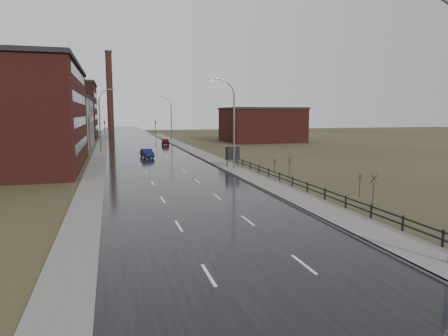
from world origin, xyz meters
TOP-DOWN VIEW (x-y plane):
  - ground at (0.00, 0.00)m, footprint 320.00×320.00m
  - road at (0.00, 60.00)m, footprint 14.00×300.00m
  - sidewalk_right at (8.60, 35.00)m, footprint 3.20×180.00m
  - curb_right at (7.08, 35.00)m, footprint 0.16×180.00m
  - sidewalk_left at (-8.20, 60.00)m, footprint 2.40×260.00m
  - warehouse_mid at (-17.99, 78.00)m, footprint 16.32×20.40m
  - warehouse_far at (-22.99, 108.00)m, footprint 26.52×24.48m
  - building_right at (30.30, 82.00)m, footprint 18.36×16.32m
  - smokestack at (-6.00, 150.00)m, footprint 2.70×2.70m
  - streetlight_right_mid at (8.50, 36.00)m, footprint 3.36×0.28m
  - streetlight_left at (-7.70, 62.00)m, footprint 3.36×0.28m
  - streetlight_right_far at (8.50, 90.00)m, footprint 3.36×0.28m
  - guardrail at (10.30, 18.31)m, footprint 0.10×53.05m
  - shrub_c at (12.27, 12.53)m, footprint 0.65×0.68m
  - shrub_d at (14.14, 16.89)m, footprint 0.49×0.51m
  - shrub_e at (11.95, 26.28)m, footprint 0.60×0.63m
  - shrub_f at (12.90, 32.47)m, footprint 0.39×0.41m
  - billboard at (9.10, 37.57)m, footprint 1.95×0.17m
  - traffic_light_left at (-8.00, 120.00)m, footprint 0.58×2.73m
  - traffic_light_right at (8.00, 120.00)m, footprint 0.58×2.73m
  - car_near at (-0.74, 52.12)m, footprint 2.01×4.37m
  - car_far at (5.50, 77.20)m, footprint 2.27×4.53m

SIDE VIEW (x-z plane):
  - ground at x=0.00m, z-range 0.00..0.00m
  - road at x=0.00m, z-range 0.00..0.06m
  - sidewalk_left at x=-8.20m, z-range 0.00..0.12m
  - sidewalk_right at x=8.60m, z-range 0.00..0.18m
  - curb_right at x=7.08m, z-range 0.00..0.18m
  - car_near at x=-0.74m, z-range 0.00..1.39m
  - guardrail at x=10.30m, z-range 0.16..1.26m
  - car_far at x=5.50m, z-range 0.00..1.48m
  - shrub_f at x=12.90m, z-range 0.05..1.67m
  - shrub_d at x=14.14m, z-range 0.06..2.11m
  - shrub_e at x=11.95m, z-range 0.08..2.61m
  - shrub_c at x=12.27m, z-range 0.09..2.84m
  - billboard at x=9.10m, z-range 0.44..3.19m
  - building_right at x=30.30m, z-range 0.01..8.51m
  - traffic_light_left at x=-8.00m, z-range 1.95..7.25m
  - traffic_light_right at x=8.00m, z-range 1.95..7.25m
  - warehouse_mid at x=-17.99m, z-range 0.01..10.51m
  - streetlight_right_mid at x=8.50m, z-range 0.16..11.51m
  - streetlight_left at x=-7.70m, z-range 0.16..11.51m
  - streetlight_right_far at x=8.50m, z-range 0.16..11.51m
  - warehouse_far at x=-22.99m, z-range 0.01..15.51m
  - smokestack at x=-6.00m, z-range 0.15..30.85m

